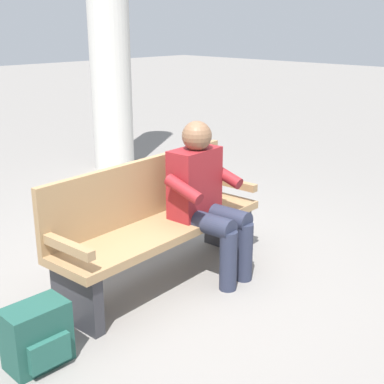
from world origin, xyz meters
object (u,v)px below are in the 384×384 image
bench_near (155,221)px  person_seated (206,196)px  backpack (37,336)px  support_pillar (108,9)px

bench_near → person_seated: bearing=142.8°
person_seated → backpack: 1.57m
bench_near → person_seated: person_seated is taller
backpack → support_pillar: (-2.96, -3.13, 1.83)m
bench_near → backpack: size_ratio=4.98×
person_seated → backpack: bearing=-0.1°
person_seated → support_pillar: 3.63m
bench_near → backpack: (1.18, 0.32, -0.28)m
backpack → support_pillar: 4.68m
person_seated → bench_near: bearing=-37.2°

